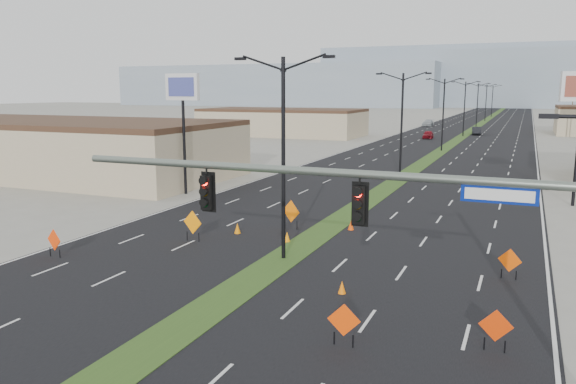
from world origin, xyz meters
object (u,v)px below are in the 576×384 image
at_px(construction_sign_2, 291,212).
at_px(construction_sign_3, 344,322).
at_px(cone_0, 237,228).
at_px(cone_3, 287,237).
at_px(car_mid, 476,131).
at_px(construction_sign_1, 193,223).
at_px(cone_2, 351,225).
at_px(streetlight_0, 283,152).
at_px(streetlight_1, 402,123).
at_px(car_far, 428,123).
at_px(streetlight_3, 464,107).
at_px(streetlight_2, 443,112).
at_px(streetlight_5, 486,101).
at_px(construction_sign_4, 496,327).
at_px(car_left, 428,135).
at_px(construction_sign_5, 510,262).
at_px(streetlight_6, 492,100).
at_px(cone_1, 342,287).
at_px(pole_sign_west, 183,96).
at_px(construction_sign_0, 54,241).
at_px(streetlight_4, 477,104).
at_px(signal_mast, 425,226).

relative_size(construction_sign_2, construction_sign_3, 1.22).
relative_size(cone_0, cone_3, 1.06).
height_order(car_mid, construction_sign_1, construction_sign_1).
bearing_deg(cone_2, construction_sign_1, -141.17).
height_order(streetlight_0, car_mid, streetlight_0).
bearing_deg(streetlight_1, car_far, 97.41).
bearing_deg(streetlight_3, streetlight_2, -90.00).
xyz_separation_m(car_mid, cone_3, (-3.06, -85.50, -0.45)).
relative_size(streetlight_5, construction_sign_4, 6.90).
distance_m(car_left, construction_sign_5, 76.56).
bearing_deg(cone_0, car_far, 93.34).
height_order(streetlight_0, streetlight_6, same).
relative_size(construction_sign_4, construction_sign_5, 1.02).
bearing_deg(construction_sign_4, cone_3, 136.77).
bearing_deg(cone_1, streetlight_5, 91.70).
bearing_deg(car_left, pole_sign_west, -102.71).
relative_size(streetlight_5, cone_0, 15.55).
distance_m(car_left, construction_sign_3, 85.02).
bearing_deg(cone_3, construction_sign_2, 108.44).
bearing_deg(streetlight_1, construction_sign_1, -102.59).
distance_m(streetlight_5, construction_sign_0, 144.85).
xyz_separation_m(streetlight_3, car_left, (-5.12, -7.99, -4.72)).
relative_size(streetlight_4, construction_sign_1, 5.66).
xyz_separation_m(streetlight_3, construction_sign_0, (-10.85, -88.37, -4.56)).
xyz_separation_m(streetlight_6, construction_sign_3, (5.79, -176.31, -4.55)).
height_order(car_far, construction_sign_1, construction_sign_1).
xyz_separation_m(car_mid, construction_sign_1, (-8.02, -87.41, 0.30)).
relative_size(car_left, construction_sign_5, 2.90).
height_order(streetlight_3, construction_sign_1, streetlight_3).
relative_size(signal_mast, car_left, 3.95).
relative_size(streetlight_6, construction_sign_2, 5.51).
bearing_deg(car_far, pole_sign_west, -90.61).
bearing_deg(streetlight_5, cone_3, -90.44).
xyz_separation_m(car_left, cone_2, (6.56, -68.98, -0.39)).
xyz_separation_m(signal_mast, streetlight_6, (-8.56, 178.00, 0.63)).
height_order(signal_mast, streetlight_4, streetlight_4).
bearing_deg(streetlight_3, cone_0, -93.23).
xyz_separation_m(construction_sign_0, cone_3, (9.79, 7.30, -0.56)).
relative_size(construction_sign_0, cone_0, 2.29).
distance_m(streetlight_5, cone_3, 137.16).
height_order(streetlight_0, construction_sign_2, streetlight_0).
height_order(car_left, cone_0, car_left).
distance_m(streetlight_3, construction_sign_0, 89.15).
relative_size(streetlight_6, pole_sign_west, 1.03).
relative_size(construction_sign_2, cone_2, 2.95).
bearing_deg(streetlight_0, streetlight_5, 90.00).
bearing_deg(streetlight_4, cone_3, -90.56).
height_order(streetlight_6, pole_sign_west, streetlight_6).
relative_size(streetlight_3, cone_2, 16.22).
height_order(construction_sign_0, construction_sign_5, construction_sign_0).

